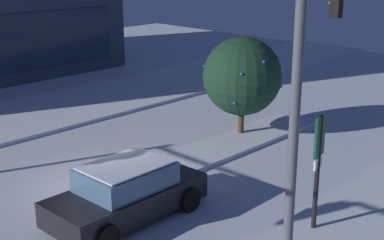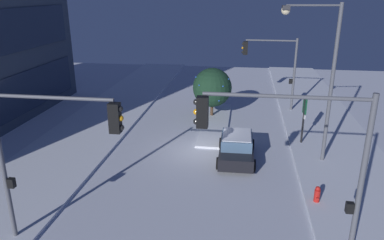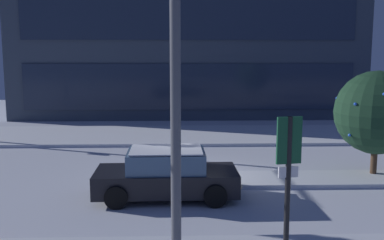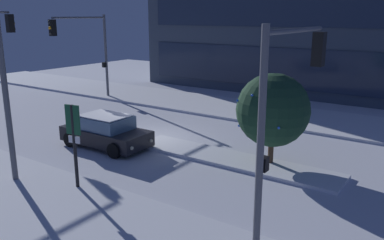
# 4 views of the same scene
# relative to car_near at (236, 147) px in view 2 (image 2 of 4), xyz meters

# --- Properties ---
(ground) EXTENTS (52.00, 52.00, 0.00)m
(ground) POSITION_rel_car_near_xyz_m (0.82, 2.06, -0.71)
(ground) COLOR silver
(curb_strip_near) EXTENTS (52.00, 5.20, 0.14)m
(curb_strip_near) POSITION_rel_car_near_xyz_m (0.82, -5.81, -0.64)
(curb_strip_near) COLOR silver
(curb_strip_near) RESTS_ON ground
(curb_strip_far) EXTENTS (52.00, 5.20, 0.14)m
(curb_strip_far) POSITION_rel_car_near_xyz_m (0.82, 9.93, -0.64)
(curb_strip_far) COLOR silver
(curb_strip_far) RESTS_ON ground
(median_strip) EXTENTS (9.00, 1.80, 0.14)m
(median_strip) POSITION_rel_car_near_xyz_m (5.67, 1.61, -0.64)
(median_strip) COLOR silver
(median_strip) RESTS_ON ground
(car_near) EXTENTS (4.33, 2.10, 1.49)m
(car_near) POSITION_rel_car_near_xyz_m (0.00, 0.00, 0.00)
(car_near) COLOR black
(car_near) RESTS_ON ground
(traffic_light_corner_near_left) EXTENTS (0.32, 5.38, 6.19)m
(traffic_light_corner_near_left) POSITION_rel_car_near_xyz_m (-8.26, -1.95, 3.59)
(traffic_light_corner_near_left) COLOR #565960
(traffic_light_corner_near_left) RESTS_ON ground
(traffic_light_corner_near_right) EXTENTS (0.32, 4.16, 5.67)m
(traffic_light_corner_near_right) POSITION_rel_car_near_xyz_m (9.45, -2.39, 3.19)
(traffic_light_corner_near_right) COLOR #565960
(traffic_light_corner_near_right) RESTS_ON ground
(traffic_light_corner_far_left) EXTENTS (0.32, 4.69, 5.89)m
(traffic_light_corner_far_left) POSITION_rel_car_near_xyz_m (-8.32, 6.31, 3.35)
(traffic_light_corner_far_left) COLOR #565960
(traffic_light_corner_far_left) RESTS_ON ground
(street_lamp_arched) EXTENTS (0.74, 2.97, 8.46)m
(street_lamp_arched) POSITION_rel_car_near_xyz_m (0.21, -3.98, 4.74)
(street_lamp_arched) COLOR #565960
(street_lamp_arched) RESTS_ON ground
(fire_hydrant) EXTENTS (0.48, 0.26, 0.88)m
(fire_hydrant) POSITION_rel_car_near_xyz_m (-4.19, -3.68, -0.29)
(fire_hydrant) COLOR red
(fire_hydrant) RESTS_ON ground
(parking_info_sign) EXTENTS (0.55, 0.16, 3.01)m
(parking_info_sign) POSITION_rel_car_near_xyz_m (2.69, -3.91, 1.22)
(parking_info_sign) COLOR black
(parking_info_sign) RESTS_ON ground
(decorated_tree_median) EXTENTS (2.86, 2.86, 3.71)m
(decorated_tree_median) POSITION_rel_car_near_xyz_m (7.15, 2.05, 1.57)
(decorated_tree_median) COLOR #473323
(decorated_tree_median) RESTS_ON ground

